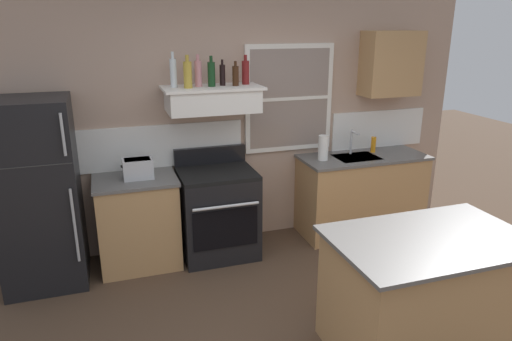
{
  "coord_description": "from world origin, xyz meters",
  "views": [
    {
      "loc": [
        -1.26,
        -2.49,
        2.35
      ],
      "look_at": [
        -0.05,
        1.2,
        1.1
      ],
      "focal_mm": 32.69,
      "sensor_mm": 36.0,
      "label": 1
    }
  ],
  "objects_px": {
    "bottle_clear_tall": "(173,73)",
    "bottle_brown_stout": "(235,75)",
    "refrigerator": "(38,194)",
    "toaster": "(138,168)",
    "bottle_champagne_gold_foil": "(188,74)",
    "bottle_red_label_wine": "(246,72)",
    "bottle_balsamic_dark": "(222,75)",
    "paper_towel_roll": "(323,148)",
    "bottle_dark_green_wine": "(211,74)",
    "dish_soap_bottle": "(373,145)",
    "stove_range": "(218,212)",
    "kitchen_island": "(425,294)",
    "bottle_rose_pink": "(198,73)"
  },
  "relations": [
    {
      "from": "refrigerator",
      "to": "bottle_brown_stout",
      "type": "height_order",
      "value": "bottle_brown_stout"
    },
    {
      "from": "bottle_brown_stout",
      "to": "bottle_red_label_wine",
      "type": "height_order",
      "value": "bottle_red_label_wine"
    },
    {
      "from": "toaster",
      "to": "stove_range",
      "type": "xyz_separation_m",
      "value": [
        0.76,
        -0.03,
        -0.54
      ]
    },
    {
      "from": "refrigerator",
      "to": "bottle_brown_stout",
      "type": "distance_m",
      "value": 2.12
    },
    {
      "from": "refrigerator",
      "to": "toaster",
      "type": "distance_m",
      "value": 0.9
    },
    {
      "from": "bottle_rose_pink",
      "to": "bottle_balsamic_dark",
      "type": "relative_size",
      "value": 1.22
    },
    {
      "from": "refrigerator",
      "to": "bottle_rose_pink",
      "type": "distance_m",
      "value": 1.84
    },
    {
      "from": "toaster",
      "to": "bottle_balsamic_dark",
      "type": "xyz_separation_m",
      "value": [
        0.88,
        0.1,
        0.84
      ]
    },
    {
      "from": "bottle_clear_tall",
      "to": "bottle_dark_green_wine",
      "type": "xyz_separation_m",
      "value": [
        0.36,
        -0.05,
        -0.02
      ]
    },
    {
      "from": "bottle_red_label_wine",
      "to": "paper_towel_roll",
      "type": "xyz_separation_m",
      "value": [
        0.84,
        -0.11,
        -0.82
      ]
    },
    {
      "from": "bottle_red_label_wine",
      "to": "stove_range",
      "type": "bearing_deg",
      "value": -157.2
    },
    {
      "from": "bottle_clear_tall",
      "to": "dish_soap_bottle",
      "type": "height_order",
      "value": "bottle_clear_tall"
    },
    {
      "from": "bottle_dark_green_wine",
      "to": "paper_towel_roll",
      "type": "height_order",
      "value": "bottle_dark_green_wine"
    },
    {
      "from": "bottle_dark_green_wine",
      "to": "bottle_brown_stout",
      "type": "bearing_deg",
      "value": -4.32
    },
    {
      "from": "dish_soap_bottle",
      "to": "bottle_clear_tall",
      "type": "bearing_deg",
      "value": -179.97
    },
    {
      "from": "bottle_balsamic_dark",
      "to": "dish_soap_bottle",
      "type": "relative_size",
      "value": 1.39
    },
    {
      "from": "toaster",
      "to": "bottle_clear_tall",
      "type": "xyz_separation_m",
      "value": [
        0.4,
        0.11,
        0.88
      ]
    },
    {
      "from": "bottle_balsamic_dark",
      "to": "paper_towel_roll",
      "type": "bearing_deg",
      "value": -4.93
    },
    {
      "from": "bottle_clear_tall",
      "to": "bottle_champagne_gold_foil",
      "type": "relative_size",
      "value": 1.09
    },
    {
      "from": "bottle_brown_stout",
      "to": "kitchen_island",
      "type": "bearing_deg",
      "value": -67.25
    },
    {
      "from": "refrigerator",
      "to": "kitchen_island",
      "type": "relative_size",
      "value": 1.24
    },
    {
      "from": "paper_towel_roll",
      "to": "stove_range",
      "type": "bearing_deg",
      "value": -178.21
    },
    {
      "from": "bottle_champagne_gold_foil",
      "to": "bottle_red_label_wine",
      "type": "height_order",
      "value": "bottle_champagne_gold_foil"
    },
    {
      "from": "toaster",
      "to": "bottle_rose_pink",
      "type": "xyz_separation_m",
      "value": [
        0.64,
        0.1,
        0.86
      ]
    },
    {
      "from": "stove_range",
      "to": "bottle_champagne_gold_foil",
      "type": "distance_m",
      "value": 1.43
    },
    {
      "from": "paper_towel_roll",
      "to": "kitchen_island",
      "type": "xyz_separation_m",
      "value": [
        -0.12,
        -1.97,
        -0.59
      ]
    },
    {
      "from": "bottle_brown_stout",
      "to": "paper_towel_roll",
      "type": "bearing_deg",
      "value": -1.97
    },
    {
      "from": "paper_towel_roll",
      "to": "dish_soap_bottle",
      "type": "xyz_separation_m",
      "value": [
        0.68,
        0.1,
        -0.04
      ]
    },
    {
      "from": "refrigerator",
      "to": "bottle_rose_pink",
      "type": "relative_size",
      "value": 5.69
    },
    {
      "from": "bottle_clear_tall",
      "to": "dish_soap_bottle",
      "type": "distance_m",
      "value": 2.41
    },
    {
      "from": "bottle_rose_pink",
      "to": "paper_towel_roll",
      "type": "height_order",
      "value": "bottle_rose_pink"
    },
    {
      "from": "dish_soap_bottle",
      "to": "refrigerator",
      "type": "bearing_deg",
      "value": -177.4
    },
    {
      "from": "stove_range",
      "to": "dish_soap_bottle",
      "type": "xyz_separation_m",
      "value": [
        1.88,
        0.14,
        0.54
      ]
    },
    {
      "from": "bottle_balsamic_dark",
      "to": "paper_towel_roll",
      "type": "height_order",
      "value": "bottle_balsamic_dark"
    },
    {
      "from": "refrigerator",
      "to": "bottle_champagne_gold_foil",
      "type": "height_order",
      "value": "bottle_champagne_gold_foil"
    },
    {
      "from": "bottle_clear_tall",
      "to": "dish_soap_bottle",
      "type": "bearing_deg",
      "value": 0.03
    },
    {
      "from": "bottle_clear_tall",
      "to": "bottle_brown_stout",
      "type": "bearing_deg",
      "value": -6.32
    },
    {
      "from": "stove_range",
      "to": "bottle_clear_tall",
      "type": "bearing_deg",
      "value": 159.32
    },
    {
      "from": "toaster",
      "to": "bottle_champagne_gold_foil",
      "type": "xyz_separation_m",
      "value": [
        0.52,
        0.02,
        0.87
      ]
    },
    {
      "from": "bottle_dark_green_wine",
      "to": "bottle_balsamic_dark",
      "type": "height_order",
      "value": "bottle_dark_green_wine"
    },
    {
      "from": "bottle_champagne_gold_foil",
      "to": "bottle_red_label_wine",
      "type": "bearing_deg",
      "value": 9.52
    },
    {
      "from": "bottle_balsamic_dark",
      "to": "bottle_brown_stout",
      "type": "xyz_separation_m",
      "value": [
        0.12,
        -0.06,
        -0.01
      ]
    },
    {
      "from": "refrigerator",
      "to": "bottle_rose_pink",
      "type": "bearing_deg",
      "value": 5.74
    },
    {
      "from": "bottle_clear_tall",
      "to": "bottle_red_label_wine",
      "type": "bearing_deg",
      "value": 1.15
    },
    {
      "from": "toaster",
      "to": "dish_soap_bottle",
      "type": "height_order",
      "value": "toaster"
    },
    {
      "from": "bottle_champagne_gold_foil",
      "to": "dish_soap_bottle",
      "type": "bearing_deg",
      "value": 2.36
    },
    {
      "from": "bottle_dark_green_wine",
      "to": "bottle_red_label_wine",
      "type": "bearing_deg",
      "value": 9.73
    },
    {
      "from": "refrigerator",
      "to": "bottle_champagne_gold_foil",
      "type": "bearing_deg",
      "value": 2.97
    },
    {
      "from": "refrigerator",
      "to": "bottle_brown_stout",
      "type": "xyz_separation_m",
      "value": [
        1.88,
        0.09,
        0.98
      ]
    },
    {
      "from": "refrigerator",
      "to": "bottle_red_label_wine",
      "type": "height_order",
      "value": "bottle_red_label_wine"
    }
  ]
}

